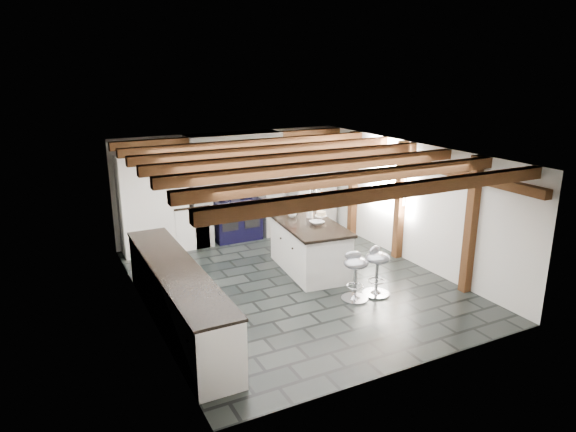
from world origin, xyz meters
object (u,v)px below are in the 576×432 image
range_cooker (236,218)px  bar_stool_near (377,265)px  bar_stool_far (355,270)px  kitchen_island (309,246)px

range_cooker → bar_stool_near: range_cooker is taller
range_cooker → bar_stool_far: size_ratio=1.24×
bar_stool_near → bar_stool_far: bearing=157.2°
bar_stool_near → bar_stool_far: 0.41m
kitchen_island → bar_stool_near: (0.46, -1.42, 0.05)m
range_cooker → bar_stool_near: size_ratio=1.20×
range_cooker → bar_stool_far: range_cooker is taller
range_cooker → bar_stool_near: (0.99, -3.72, 0.05)m
kitchen_island → bar_stool_far: (0.05, -1.42, 0.04)m
kitchen_island → bar_stool_near: kitchen_island is taller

